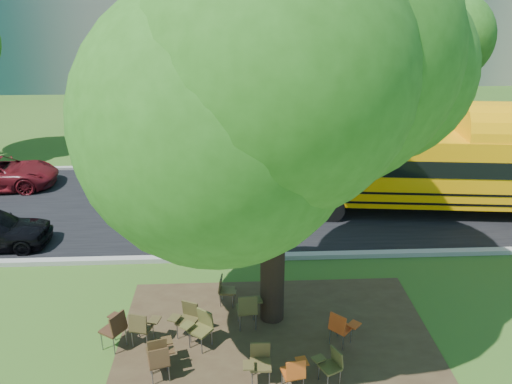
{
  "coord_description": "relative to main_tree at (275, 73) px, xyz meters",
  "views": [
    {
      "loc": [
        0.11,
        -9.69,
        7.29
      ],
      "look_at": [
        0.73,
        3.28,
        1.99
      ],
      "focal_mm": 35.0,
      "sensor_mm": 36.0,
      "label": 1
    }
  ],
  "objects": [
    {
      "name": "ground",
      "position": [
        -0.96,
        -0.18,
        -5.77
      ],
      "size": [
        160.0,
        160.0,
        0.0
      ],
      "primitive_type": "plane",
      "color": "#2E5319",
      "rests_on": "ground"
    },
    {
      "name": "dirt_patch",
      "position": [
        0.04,
        -0.68,
        -5.75
      ],
      "size": [
        7.0,
        4.5,
        0.03
      ],
      "primitive_type": "cube",
      "color": "#382819",
      "rests_on": "ground"
    },
    {
      "name": "asphalt_road",
      "position": [
        -0.96,
        6.82,
        -5.75
      ],
      "size": [
        80.0,
        8.0,
        0.04
      ],
      "primitive_type": "cube",
      "color": "black",
      "rests_on": "ground"
    },
    {
      "name": "kerb_near",
      "position": [
        -0.96,
        2.82,
        -5.7
      ],
      "size": [
        80.0,
        0.25,
        0.14
      ],
      "primitive_type": "cube",
      "color": "gray",
      "rests_on": "ground"
    },
    {
      "name": "kerb_far",
      "position": [
        -0.96,
        10.92,
        -5.7
      ],
      "size": [
        80.0,
        0.25,
        0.14
      ],
      "primitive_type": "cube",
      "color": "gray",
      "rests_on": "ground"
    },
    {
      "name": "bg_tree_2",
      "position": [
        -5.96,
        15.82,
        -1.56
      ],
      "size": [
        4.8,
        4.8,
        6.62
      ],
      "color": "black",
      "rests_on": "ground"
    },
    {
      "name": "bg_tree_3",
      "position": [
        7.04,
        13.82,
        -0.74
      ],
      "size": [
        5.6,
        5.6,
        7.84
      ],
      "color": "black",
      "rests_on": "ground"
    },
    {
      "name": "main_tree",
      "position": [
        0.0,
        0.0,
        0.0
      ],
      "size": [
        7.08,
        7.08,
        9.32
      ],
      "color": "black",
      "rests_on": "ground"
    },
    {
      "name": "school_bus",
      "position": [
        7.69,
        5.83,
        -4.15
      ],
      "size": [
        11.65,
        3.69,
        2.8
      ],
      "rotation": [
        0.0,
        0.0,
        -0.11
      ],
      "color": "#F29E07",
      "rests_on": "ground"
    },
    {
      "name": "chair_0",
      "position": [
        -2.44,
        -1.65,
        -5.25
      ],
      "size": [
        0.57,
        0.62,
        0.84
      ],
      "rotation": [
        0.0,
        0.0,
        0.28
      ],
      "color": "#412E17",
      "rests_on": "ground"
    },
    {
      "name": "chair_1",
      "position": [
        -2.9,
        -0.86,
        -5.23
      ],
      "size": [
        0.67,
        0.52,
        0.88
      ],
      "rotation": [
        0.0,
        0.0,
        -0.26
      ],
      "color": "#43381D",
      "rests_on": "ground"
    },
    {
      "name": "chair_2",
      "position": [
        -2.37,
        -1.94,
        -5.25
      ],
      "size": [
        0.58,
        0.62,
        0.84
      ],
      "rotation": [
        0.0,
        0.0,
        0.28
      ],
      "color": "#432C18",
      "rests_on": "ground"
    },
    {
      "name": "chair_3",
      "position": [
        -1.62,
        -0.93,
        -5.22
      ],
      "size": [
        0.75,
        0.59,
        0.88
      ],
      "rotation": [
        0.0,
        0.0,
        2.5
      ],
      "color": "#4C4A21",
      "rests_on": "ground"
    },
    {
      "name": "chair_4",
      "position": [
        0.26,
        -2.38,
        -5.25
      ],
      "size": [
        0.56,
        0.58,
        0.83
      ],
      "rotation": [
        0.0,
        0.0,
        0.2
      ],
      "color": "#A84412",
      "rests_on": "ground"
    },
    {
      "name": "chair_5",
      "position": [
        -0.41,
        -2.05,
        -5.24
      ],
      "size": [
        0.56,
        0.5,
        0.86
      ],
      "rotation": [
        0.0,
        0.0,
        3.12
      ],
      "color": "#4A4020",
      "rests_on": "ground"
    },
    {
      "name": "chair_6",
      "position": [
        1.0,
        -2.14,
        -5.29
      ],
      "size": [
        0.62,
        0.52,
        0.77
      ],
      "rotation": [
        0.0,
        0.0,
        2.03
      ],
      "color": "#47441F",
      "rests_on": "ground"
    },
    {
      "name": "chair_7",
      "position": [
        1.42,
        -1.08,
        -5.24
      ],
      "size": [
        0.73,
        0.58,
        0.85
      ],
      "rotation": [
        0.0,
        0.0,
        -0.76
      ],
      "color": "#B63F13",
      "rests_on": "ground"
    },
    {
      "name": "chair_8",
      "position": [
        -3.46,
        -0.91,
        -5.19
      ],
      "size": [
        0.62,
        0.79,
        0.93
      ],
      "rotation": [
        0.0,
        0.0,
        1.0
      ],
      "color": "#3F2616",
      "rests_on": "ground"
    },
    {
      "name": "chair_9",
      "position": [
        -1.95,
        -0.57,
        -5.24
      ],
      "size": [
        0.69,
        0.55,
        0.85
      ],
      "rotation": [
        0.0,
        0.0,
        2.72
      ],
      "color": "#433C1D",
      "rests_on": "ground"
    },
    {
      "name": "chair_10",
      "position": [
        -1.11,
        0.58,
        -5.29
      ],
      "size": [
        0.46,
        0.55,
        0.78
      ],
      "rotation": [
        0.0,
        0.0,
        -1.7
      ],
      "color": "brown",
      "rests_on": "ground"
    },
    {
      "name": "chair_11",
      "position": [
        -0.57,
        -0.35,
        -5.19
      ],
      "size": [
        0.62,
        0.6,
        0.93
      ],
      "rotation": [
        0.0,
        0.0,
        0.1
      ],
      "color": "#45421E",
      "rests_on": "ground"
    }
  ]
}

